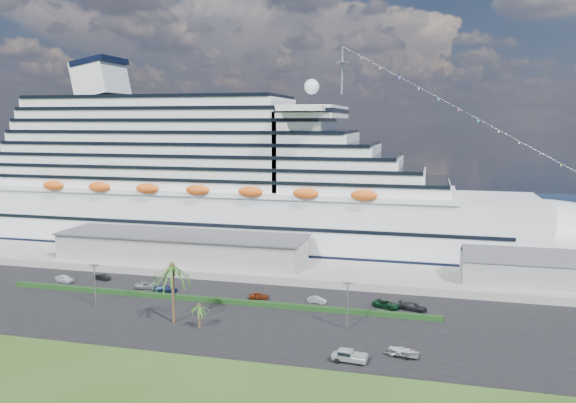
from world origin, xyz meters
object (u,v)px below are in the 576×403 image
(boat_trailer, at_px, (404,351))
(parked_car_3, at_px, (166,288))
(pickup_truck, at_px, (349,356))
(cruise_ship, at_px, (228,187))

(boat_trailer, bearing_deg, parked_car_3, 156.69)
(pickup_truck, xyz_separation_m, boat_trailer, (7.72, 3.60, 0.02))
(parked_car_3, distance_m, boat_trailer, 53.56)
(parked_car_3, distance_m, pickup_truck, 48.31)
(cruise_ship, bearing_deg, boat_trailer, -51.81)
(cruise_ship, xyz_separation_m, boat_trailer, (51.38, -65.31, -15.56))
(cruise_ship, xyz_separation_m, parked_car_3, (2.20, -44.11, -15.87))
(pickup_truck, bearing_deg, parked_car_3, 149.12)
(pickup_truck, height_order, boat_trailer, pickup_truck)
(cruise_ship, relative_size, parked_car_3, 39.27)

